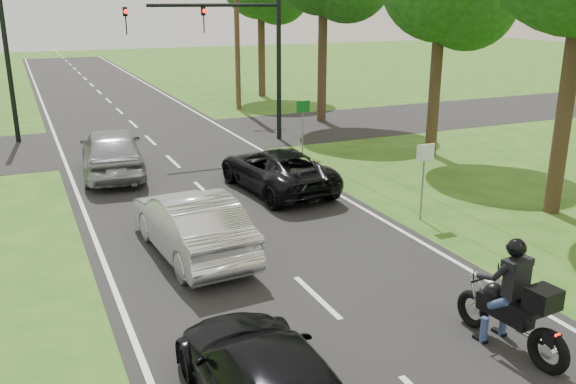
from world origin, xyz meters
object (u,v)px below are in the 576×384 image
object	(u,v)px
utility_pole_far	(237,14)
silver_sedan	(191,224)
sign_white	(424,163)
motorcycle_rider	(515,307)
silver_suv	(112,151)
dark_car_behind	(267,381)
traffic_signal	(236,43)
sign_green	(303,114)
dark_suv	(276,169)

from	to	relation	value
utility_pole_far	silver_sedan	bearing A→B (deg)	-112.77
sign_white	silver_sedan	bearing A→B (deg)	178.17
motorcycle_rider	silver_suv	distance (m)	14.79
silver_suv	sign_white	distance (m)	10.69
silver_suv	dark_car_behind	bearing A→B (deg)	95.37
traffic_signal	sign_white	distance (m)	11.39
dark_car_behind	sign_green	xyz separation A→B (m)	(7.25, 14.08, 0.94)
silver_sedan	dark_car_behind	size ratio (longest dim) A/B	1.04
utility_pole_far	silver_suv	bearing A→B (deg)	-127.77
dark_suv	dark_car_behind	size ratio (longest dim) A/B	1.08
motorcycle_rider	dark_car_behind	distance (m)	4.53
motorcycle_rider	traffic_signal	distance (m)	17.43
silver_suv	traffic_signal	xyz separation A→B (m)	(5.65, 2.98, 3.28)
silver_sedan	sign_white	world-z (taller)	sign_white
dark_car_behind	sign_white	distance (m)	9.36
traffic_signal	sign_white	world-z (taller)	traffic_signal
motorcycle_rider	sign_green	world-z (taller)	sign_green
silver_suv	sign_white	bearing A→B (deg)	136.64
utility_pole_far	traffic_signal	bearing A→B (deg)	-109.68
motorcycle_rider	sign_white	xyz separation A→B (m)	(2.52, 6.06, 0.79)
motorcycle_rider	silver_suv	bearing A→B (deg)	101.96
motorcycle_rider	traffic_signal	xyz separation A→B (m)	(1.16, 17.07, 3.33)
traffic_signal	sign_green	size ratio (longest dim) A/B	3.00
motorcycle_rider	traffic_signal	world-z (taller)	traffic_signal
sign_white	sign_green	world-z (taller)	same
silver_suv	sign_green	xyz separation A→B (m)	(7.21, -0.03, 0.74)
dark_suv	silver_sedan	size ratio (longest dim) A/B	1.04
motorcycle_rider	utility_pole_far	distance (m)	25.76
dark_car_behind	traffic_signal	distance (m)	18.35
silver_suv	traffic_signal	bearing A→B (deg)	-146.64
silver_sedan	silver_suv	size ratio (longest dim) A/B	0.94
dark_car_behind	sign_white	size ratio (longest dim) A/B	2.10
sign_white	sign_green	distance (m)	8.00
silver_suv	sign_green	size ratio (longest dim) A/B	2.33
dark_suv	silver_sedan	world-z (taller)	silver_sedan
traffic_signal	sign_white	xyz separation A→B (m)	(1.36, -11.02, -2.54)
silver_suv	utility_pole_far	bearing A→B (deg)	-122.25
silver_sedan	traffic_signal	size ratio (longest dim) A/B	0.73
motorcycle_rider	traffic_signal	size ratio (longest dim) A/B	0.37
motorcycle_rider	sign_green	size ratio (longest dim) A/B	1.12
traffic_signal	silver_suv	bearing A→B (deg)	-152.15
traffic_signal	utility_pole_far	xyz separation A→B (m)	(2.86, 8.00, 0.95)
silver_sedan	dark_car_behind	xyz separation A→B (m)	(-0.65, -6.28, -0.12)
silver_suv	sign_white	world-z (taller)	sign_white
traffic_signal	motorcycle_rider	bearing A→B (deg)	-93.88
dark_suv	silver_suv	world-z (taller)	silver_suv
dark_car_behind	silver_sedan	bearing A→B (deg)	-95.84
silver_sedan	utility_pole_far	bearing A→B (deg)	-116.99
silver_sedan	utility_pole_far	xyz separation A→B (m)	(7.90, 18.82, 4.31)
dark_suv	sign_white	world-z (taller)	sign_white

